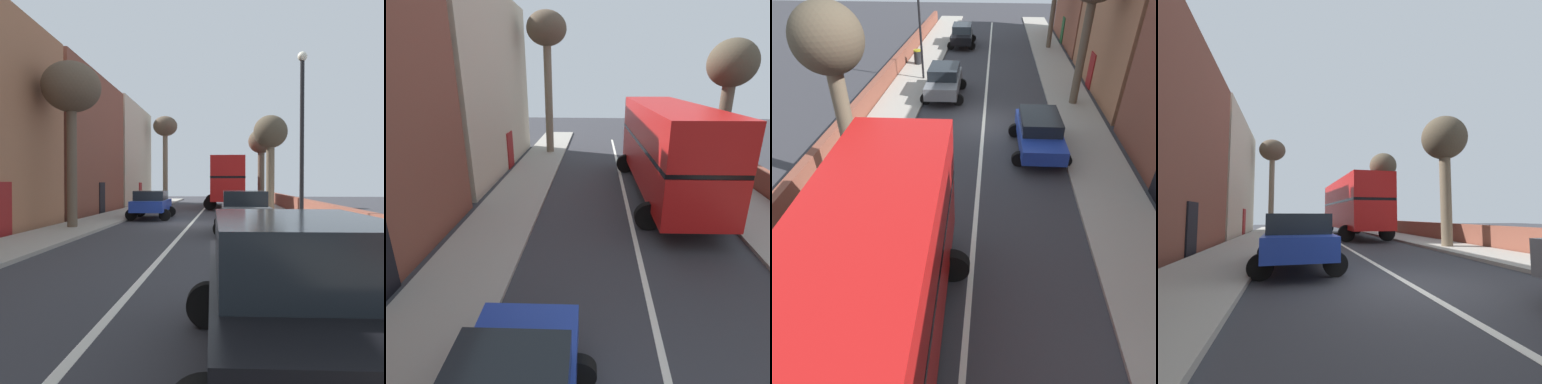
# 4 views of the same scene
# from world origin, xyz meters

# --- Properties ---
(ground_plane) EXTENTS (84.00, 84.00, 0.00)m
(ground_plane) POSITION_xyz_m (0.00, 0.00, 0.00)
(ground_plane) COLOR #333338
(road_centre_line) EXTENTS (0.16, 54.00, 0.01)m
(road_centre_line) POSITION_xyz_m (0.00, 0.00, 0.00)
(road_centre_line) COLOR silver
(road_centre_line) RESTS_ON ground
(sidewalk_left) EXTENTS (2.60, 60.00, 0.12)m
(sidewalk_left) POSITION_xyz_m (-4.90, 0.00, 0.06)
(sidewalk_left) COLOR #9E998E
(sidewalk_left) RESTS_ON ground
(sidewalk_right) EXTENTS (2.60, 60.00, 0.12)m
(sidewalk_right) POSITION_xyz_m (4.90, 0.00, 0.06)
(sidewalk_right) COLOR #9E998E
(sidewalk_right) RESTS_ON ground
(terraced_houses_left) EXTENTS (4.07, 47.52, 9.39)m
(terraced_houses_left) POSITION_xyz_m (-8.50, 0.22, 4.58)
(terraced_houses_left) COLOR brown
(terraced_houses_left) RESTS_ON ground
(boundary_wall_right) EXTENTS (0.36, 54.00, 1.10)m
(boundary_wall_right) POSITION_xyz_m (6.45, 0.00, 0.55)
(boundary_wall_right) COLOR brown
(boundary_wall_right) RESTS_ON ground
(double_decker_bus) EXTENTS (3.78, 10.50, 4.06)m
(double_decker_bus) POSITION_xyz_m (1.70, 13.80, 2.35)
(double_decker_bus) COLOR red
(double_decker_bus) RESTS_ON ground
(parked_car_blue_left_0) EXTENTS (2.56, 4.33, 1.62)m
(parked_car_blue_left_0) POSITION_xyz_m (-2.50, 2.60, 0.92)
(parked_car_blue_left_0) COLOR #1E389E
(parked_car_blue_left_0) RESTS_ON ground
(parked_car_black_right_1) EXTENTS (2.55, 4.65, 1.72)m
(parked_car_black_right_1) POSITION_xyz_m (2.50, -16.12, 0.97)
(parked_car_black_right_1) COLOR black
(parked_car_black_right_1) RESTS_ON ground
(parked_car_grey_right_2) EXTENTS (2.54, 4.29, 1.74)m
(parked_car_grey_right_2) POSITION_xyz_m (2.50, -3.71, 0.98)
(parked_car_grey_right_2) COLOR slate
(parked_car_grey_right_2) RESTS_ON ground
(street_tree_left_0) EXTENTS (2.59, 2.59, 7.27)m
(street_tree_left_0) POSITION_xyz_m (-5.02, -2.97, 6.05)
(street_tree_left_0) COLOR brown
(street_tree_left_0) RESTS_ON sidewalk_left
(street_tree_right_1) EXTENTS (2.17, 2.17, 6.28)m
(street_tree_right_1) POSITION_xyz_m (4.58, 6.07, 5.02)
(street_tree_right_1) COLOR brown
(street_tree_right_1) RESTS_ON sidewalk_right
(street_tree_right_3) EXTENTS (2.26, 2.26, 6.67)m
(street_tree_right_3) POSITION_xyz_m (4.80, 15.81, 5.31)
(street_tree_right_3) COLOR brown
(street_tree_right_3) RESTS_ON sidewalk_right
(street_tree_left_4) EXTENTS (2.54, 2.54, 8.91)m
(street_tree_left_4) POSITION_xyz_m (-4.63, 21.75, 7.46)
(street_tree_left_4) COLOR #7A6B56
(street_tree_left_4) RESTS_ON sidewalk_left
(lamppost_right) EXTENTS (0.32, 0.32, 6.31)m
(lamppost_right) POSITION_xyz_m (4.30, -6.53, 3.81)
(lamppost_right) COLOR black
(lamppost_right) RESTS_ON sidewalk_right
(litter_bin_right) EXTENTS (0.55, 0.55, 1.01)m
(litter_bin_right) POSITION_xyz_m (5.30, -9.80, 0.63)
(litter_bin_right) COLOR black
(litter_bin_right) RESTS_ON sidewalk_right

